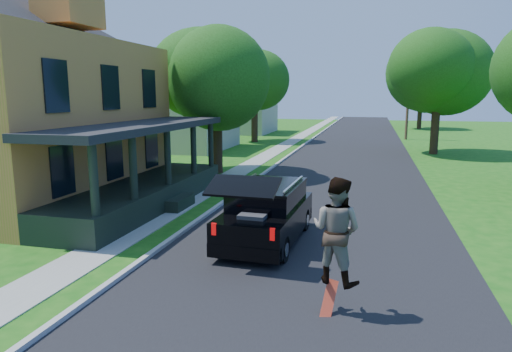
# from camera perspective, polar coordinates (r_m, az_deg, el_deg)

# --- Properties ---
(ground) EXTENTS (140.00, 140.00, 0.00)m
(ground) POSITION_cam_1_polar(r_m,az_deg,el_deg) (10.15, 5.35, -13.99)
(ground) COLOR #165911
(ground) RESTS_ON ground
(street) EXTENTS (8.00, 120.00, 0.02)m
(street) POSITION_cam_1_polar(r_m,az_deg,el_deg) (29.49, 11.45, 1.83)
(street) COLOR black
(street) RESTS_ON ground
(curb) EXTENTS (0.15, 120.00, 0.12)m
(curb) POSITION_cam_1_polar(r_m,az_deg,el_deg) (29.96, 3.69, 2.14)
(curb) COLOR #AAAAA5
(curb) RESTS_ON ground
(sidewalk) EXTENTS (1.30, 120.00, 0.03)m
(sidewalk) POSITION_cam_1_polar(r_m,az_deg,el_deg) (30.28, 0.80, 2.24)
(sidewalk) COLOR gray
(sidewalk) RESTS_ON ground
(front_walk) EXTENTS (6.50, 1.20, 0.03)m
(front_walk) POSITION_cam_1_polar(r_m,az_deg,el_deg) (19.12, -20.89, -3.07)
(front_walk) COLOR gray
(front_walk) RESTS_ON ground
(main_house) EXTENTS (15.56, 15.56, 10.10)m
(main_house) POSITION_cam_1_polar(r_m,az_deg,el_deg) (20.78, -29.39, 11.00)
(main_house) COLOR #D67A3E
(main_house) RESTS_ON ground
(neighbor_house_mid) EXTENTS (12.78, 12.78, 8.30)m
(neighbor_house_mid) POSITION_cam_1_polar(r_m,az_deg,el_deg) (36.35, -10.05, 10.03)
(neighbor_house_mid) COLOR #A4A291
(neighbor_house_mid) RESTS_ON ground
(neighbor_house_far) EXTENTS (12.78, 12.78, 8.30)m
(neighbor_house_far) POSITION_cam_1_polar(r_m,az_deg,el_deg) (51.37, -2.61, 10.15)
(neighbor_house_far) COLOR #A4A291
(neighbor_house_far) RESTS_ON ground
(black_suv) EXTENTS (2.01, 4.82, 2.22)m
(black_suv) POSITION_cam_1_polar(r_m,az_deg,el_deg) (12.91, 1.35, -4.67)
(black_suv) COLOR black
(black_suv) RESTS_ON ground
(skateboarder) EXTENTS (1.21, 1.09, 2.04)m
(skateboarder) POSITION_cam_1_polar(r_m,az_deg,el_deg) (8.77, 9.99, -6.69)
(skateboarder) COLOR black
(skateboarder) RESTS_ON ground
(skateboard) EXTENTS (0.32, 0.50, 0.71)m
(skateboard) POSITION_cam_1_polar(r_m,az_deg,el_deg) (9.14, 9.09, -15.21)
(skateboard) COLOR red
(skateboard) RESTS_ON ground
(tree_left_mid) EXTENTS (6.27, 6.33, 8.75)m
(tree_left_mid) POSITION_cam_1_polar(r_m,az_deg,el_deg) (24.49, -5.17, 13.82)
(tree_left_mid) COLOR black
(tree_left_mid) RESTS_ON ground
(tree_left_far) EXTENTS (6.79, 6.47, 8.64)m
(tree_left_far) POSITION_cam_1_polar(r_m,az_deg,el_deg) (40.79, -0.25, 12.37)
(tree_left_far) COLOR black
(tree_left_far) RESTS_ON ground
(tree_right_mid) EXTENTS (7.29, 7.11, 9.45)m
(tree_right_mid) POSITION_cam_1_polar(r_m,az_deg,el_deg) (34.68, 21.83, 12.52)
(tree_right_mid) COLOR black
(tree_right_mid) RESTS_ON ground
(tree_right_far) EXTENTS (6.58, 6.32, 7.80)m
(tree_right_far) POSITION_cam_1_polar(r_m,az_deg,el_deg) (60.44, 19.92, 10.34)
(tree_right_far) COLOR black
(tree_right_far) RESTS_ON ground
(utility_pole_far) EXTENTS (1.54, 0.42, 7.86)m
(utility_pole_far) POSITION_cam_1_polar(r_m,az_deg,el_deg) (45.19, 18.49, 9.50)
(utility_pole_far) COLOR #4D3223
(utility_pole_far) RESTS_ON ground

